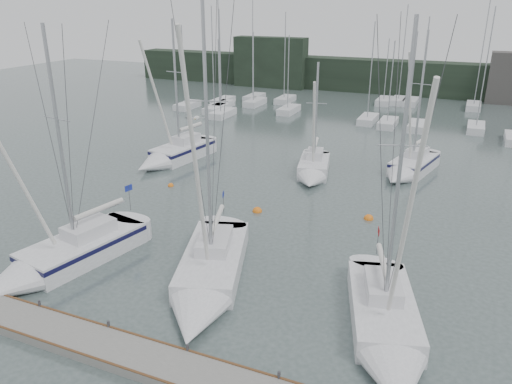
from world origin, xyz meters
TOP-DOWN VIEW (x-y plane):
  - ground at (0.00, 0.00)m, footprint 160.00×160.00m
  - dock at (0.00, -5.00)m, footprint 24.00×2.00m
  - far_treeline at (0.00, 62.00)m, footprint 90.00×4.00m
  - far_building_left at (-20.00, 60.00)m, footprint 12.00×3.00m
  - mast_forest at (1.95, 43.47)m, footprint 55.20×25.36m
  - sailboat_near_left at (-8.23, -0.81)m, footprint 4.94×10.43m
  - sailboat_near_center at (0.32, 0.56)m, footprint 6.28×11.16m
  - sailboat_near_right at (9.40, -0.04)m, footprint 5.37×9.88m
  - sailboat_mid_a at (-12.80, 18.19)m, footprint 4.10×9.27m
  - sailboat_mid_c at (0.07, 19.29)m, footprint 3.84×7.47m
  - sailboat_mid_d at (7.20, 23.00)m, footprint 4.30×8.28m
  - buoy_a at (-1.36, 11.03)m, footprint 0.67×0.67m
  - buoy_b at (6.02, 12.85)m, footprint 0.65×0.65m
  - buoy_c at (-9.66, 12.99)m, footprint 0.47×0.47m
  - seagull at (-1.04, 2.70)m, footprint 1.03×0.48m

SIDE VIEW (x-z plane):
  - ground at x=0.00m, z-range 0.00..0.00m
  - buoy_a at x=-1.36m, z-range -0.34..0.34m
  - buoy_b at x=6.02m, z-range -0.32..0.32m
  - buoy_c at x=-9.66m, z-range -0.23..0.23m
  - dock at x=0.00m, z-range 0.00..0.40m
  - mast_forest at x=1.95m, z-range -6.64..7.58m
  - sailboat_near_right at x=9.40m, z-range -6.63..7.69m
  - sailboat_near_center at x=0.32m, z-range -7.42..8.49m
  - sailboat_mid_c at x=0.07m, z-range -4.43..5.53m
  - sailboat_mid_d at x=7.20m, z-range -5.63..6.83m
  - sailboat_near_left at x=-8.23m, z-range -6.30..7.52m
  - sailboat_mid_a at x=-12.80m, z-range -5.92..7.26m
  - far_treeline at x=0.00m, z-range 0.00..5.00m
  - far_building_left at x=-20.00m, z-range 0.00..8.00m
  - seagull at x=-1.04m, z-range 8.29..8.49m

